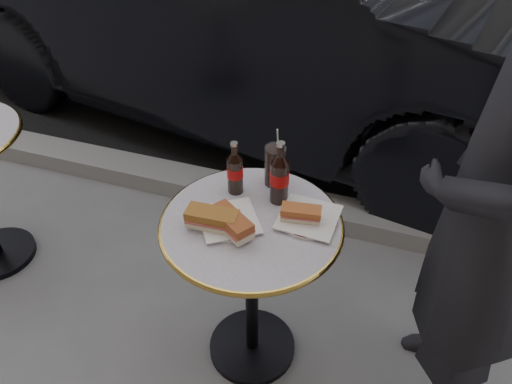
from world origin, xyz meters
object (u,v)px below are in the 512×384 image
(bistro_table, at_px, (252,292))
(cola_bottle_right, at_px, (280,173))
(plate_left, at_px, (229,221))
(plate_right, at_px, (309,219))
(cola_glass, at_px, (275,166))
(pedestrian, at_px, (491,217))
(cola_bottle_left, at_px, (235,168))
(parked_car, at_px, (256,2))

(bistro_table, xyz_separation_m, cola_bottle_right, (0.06, 0.14, 0.49))
(plate_left, relative_size, cola_bottle_right, 0.82)
(plate_right, relative_size, cola_glass, 1.28)
(cola_glass, distance_m, pedestrian, 0.72)
(cola_bottle_left, bearing_deg, bistro_table, -51.93)
(plate_right, xyz_separation_m, cola_bottle_right, (-0.12, 0.07, 0.11))
(cola_bottle_right, relative_size, parked_car, 0.05)
(plate_right, height_order, cola_bottle_left, cola_bottle_left)
(plate_right, bearing_deg, parked_car, 113.64)
(parked_car, bearing_deg, cola_bottle_left, -153.52)
(bistro_table, xyz_separation_m, plate_right, (0.18, 0.07, 0.37))
(cola_glass, bearing_deg, plate_right, -43.09)
(cola_bottle_left, xyz_separation_m, parked_car, (-0.52, 1.78, -0.04))
(cola_glass, relative_size, parked_car, 0.03)
(bistro_table, height_order, plate_left, plate_left)
(plate_left, xyz_separation_m, parked_car, (-0.56, 1.94, 0.05))
(bistro_table, height_order, parked_car, parked_car)
(plate_left, distance_m, plate_right, 0.27)
(cola_bottle_right, relative_size, pedestrian, 0.13)
(plate_left, bearing_deg, cola_bottle_right, 52.90)
(parked_car, bearing_deg, cola_glass, -149.11)
(pedestrian, bearing_deg, cola_bottle_right, -96.64)
(cola_bottle_right, xyz_separation_m, pedestrian, (0.65, -0.08, 0.06))
(plate_right, distance_m, parked_car, 2.02)
(plate_right, relative_size, pedestrian, 0.11)
(plate_right, relative_size, cola_bottle_right, 0.84)
(cola_bottle_right, bearing_deg, bistro_table, -112.18)
(plate_left, height_order, pedestrian, pedestrian)
(plate_right, height_order, pedestrian, pedestrian)
(plate_right, distance_m, cola_glass, 0.24)
(bistro_table, bearing_deg, plate_left, -157.38)
(cola_glass, bearing_deg, cola_bottle_left, -143.41)
(cola_bottle_right, distance_m, cola_glass, 0.11)
(cola_glass, xyz_separation_m, parked_car, (-0.64, 1.69, -0.02))
(plate_right, xyz_separation_m, pedestrian, (0.53, -0.01, 0.17))
(cola_bottle_left, height_order, cola_glass, cola_bottle_left)
(bistro_table, xyz_separation_m, cola_bottle_left, (-0.11, 0.13, 0.47))
(plate_left, distance_m, pedestrian, 0.80)
(plate_left, height_order, cola_glass, cola_glass)
(bistro_table, relative_size, cola_glass, 4.66)
(cola_bottle_left, distance_m, pedestrian, 0.82)
(plate_right, bearing_deg, bistro_table, -159.35)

